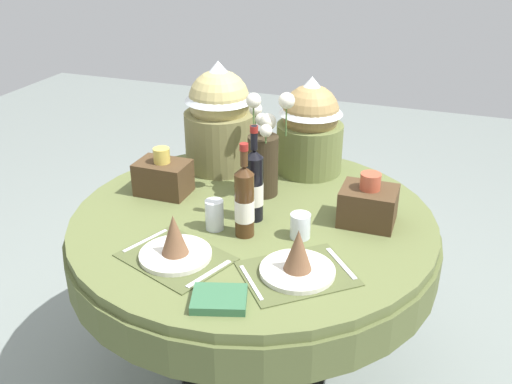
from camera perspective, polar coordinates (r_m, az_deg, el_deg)
name	(u,v)px	position (r m, az deg, el deg)	size (l,w,h in m)	color
ground	(253,370)	(2.62, -0.27, -17.35)	(8.00, 8.00, 0.00)	gray
dining_table	(253,242)	(2.22, -0.30, -5.03)	(1.40, 1.40, 0.77)	#5B6638
place_setting_left	(175,246)	(1.89, -8.11, -5.32)	(0.41, 0.36, 0.16)	#4E562F
place_setting_right	(298,261)	(1.80, 4.19, -6.94)	(0.43, 0.42, 0.16)	#4E562F
flower_vase	(264,153)	(2.25, 0.79, 3.89)	(0.20, 0.20, 0.42)	#332819
wine_bottle_left	(244,201)	(1.96, -1.16, -0.92)	(0.07, 0.07, 0.35)	#422814
wine_bottle_centre	(254,185)	(2.06, -0.19, 0.71)	(0.07, 0.07, 0.37)	black
tumbler_near_left	(300,226)	(2.00, 4.45, -3.39)	(0.07, 0.07, 0.09)	silver
tumbler_near_right	(215,215)	(2.04, -4.17, -2.29)	(0.07, 0.07, 0.11)	silver
book_on_table	(219,299)	(1.70, -3.70, -10.64)	(0.16, 0.13, 0.03)	#336642
gift_tub_back_left	(219,113)	(2.48, -3.68, 7.92)	(0.31, 0.31, 0.48)	olive
gift_tub_back_centre	(310,123)	(2.46, 5.45, 6.92)	(0.29, 0.29, 0.42)	olive
woven_basket_side_left	(163,176)	(2.32, -9.26, 1.55)	(0.21, 0.15, 0.19)	#47331E
woven_basket_side_right	(368,204)	(2.11, 11.16, -1.21)	(0.20, 0.16, 0.20)	#47331E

